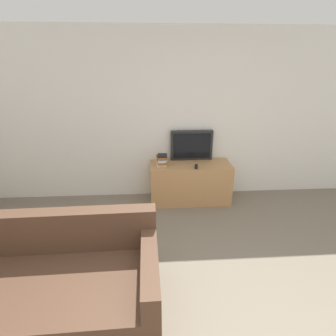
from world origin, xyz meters
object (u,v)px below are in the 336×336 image
object	(u,v)px
couch	(44,290)
book_stack	(162,160)
tv_stand	(190,182)
television	(192,145)
remote_on_stand	(196,167)

from	to	relation	value
couch	book_stack	xyz separation A→B (m)	(1.10, 2.01, 0.43)
tv_stand	television	world-z (taller)	television
remote_on_stand	tv_stand	bearing A→B (deg)	112.26
tv_stand	couch	bearing A→B (deg)	-127.42
couch	remote_on_stand	size ratio (longest dim) A/B	12.05
television	couch	world-z (taller)	television
couch	remote_on_stand	bearing A→B (deg)	48.09
television	book_stack	xyz separation A→B (m)	(-0.48, -0.21, -0.16)
couch	book_stack	size ratio (longest dim) A/B	8.14
tv_stand	television	bearing A→B (deg)	80.03
television	remote_on_stand	xyz separation A→B (m)	(0.03, -0.36, -0.23)
television	remote_on_stand	bearing A→B (deg)	-85.90
television	couch	bearing A→B (deg)	-125.40
couch	remote_on_stand	distance (m)	2.49
tv_stand	couch	distance (m)	2.54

